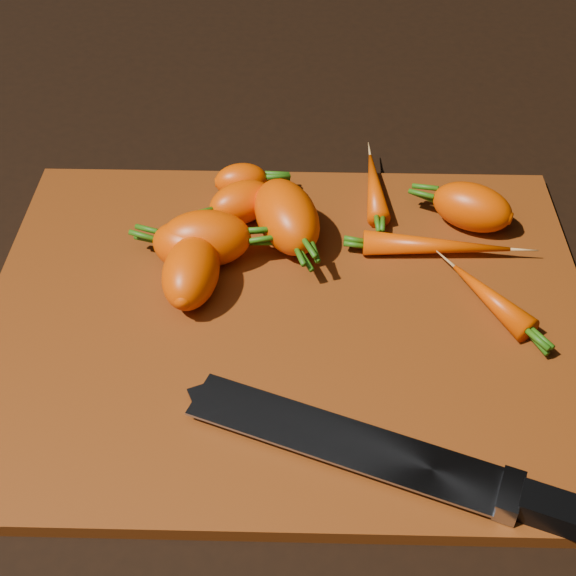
{
  "coord_description": "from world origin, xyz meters",
  "views": [
    {
      "loc": [
        0.01,
        -0.47,
        0.48
      ],
      "look_at": [
        0.0,
        0.01,
        0.03
      ],
      "focal_mm": 50.0,
      "sensor_mm": 36.0,
      "label": 1
    }
  ],
  "objects": [
    {
      "name": "carrot_6",
      "position": [
        0.16,
        0.12,
        0.03
      ],
      "size": [
        0.09,
        0.07,
        0.04
      ],
      "primitive_type": "ellipsoid",
      "rotation": [
        0.0,
        0.0,
        2.67
      ],
      "color": "#E64400",
      "rests_on": "cutting_board"
    },
    {
      "name": "knife",
      "position": [
        0.06,
        -0.14,
        0.02
      ],
      "size": [
        0.35,
        0.16,
        0.02
      ],
      "rotation": [
        0.0,
        0.0,
        -0.36
      ],
      "color": "gray",
      "rests_on": "cutting_board"
    },
    {
      "name": "carrot_4",
      "position": [
        -0.05,
        0.12,
        0.03
      ],
      "size": [
        0.07,
        0.07,
        0.04
      ],
      "primitive_type": "ellipsoid",
      "rotation": [
        0.0,
        0.0,
        3.7
      ],
      "color": "#E64400",
      "rests_on": "cutting_board"
    },
    {
      "name": "ground",
      "position": [
        0.0,
        0.0,
        -0.01
      ],
      "size": [
        2.0,
        2.0,
        0.01
      ],
      "primitive_type": "cube",
      "color": "black"
    },
    {
      "name": "cutting_board",
      "position": [
        0.0,
        0.0,
        0.01
      ],
      "size": [
        0.5,
        0.4,
        0.01
      ],
      "primitive_type": "cube",
      "color": "#682E0F",
      "rests_on": "ground"
    },
    {
      "name": "carrot_0",
      "position": [
        -0.07,
        0.06,
        0.04
      ],
      "size": [
        0.08,
        0.06,
        0.05
      ],
      "primitive_type": "ellipsoid",
      "rotation": [
        0.0,
        0.0,
        0.1
      ],
      "color": "#E64400",
      "rests_on": "cutting_board"
    },
    {
      "name": "carrot_9",
      "position": [
        0.17,
        0.01,
        0.02
      ],
      "size": [
        0.07,
        0.09,
        0.02
      ],
      "primitive_type": "ellipsoid",
      "rotation": [
        0.0,
        0.0,
        2.14
      ],
      "color": "#E64400",
      "rests_on": "cutting_board"
    },
    {
      "name": "carrot_8",
      "position": [
        0.13,
        0.07,
        0.02
      ],
      "size": [
        0.13,
        0.03,
        0.02
      ],
      "primitive_type": "ellipsoid",
      "rotation": [
        0.0,
        0.0,
        -0.05
      ],
      "color": "#E64400",
      "rests_on": "cutting_board"
    },
    {
      "name": "carrot_7",
      "position": [
        0.08,
        0.16,
        0.02
      ],
      "size": [
        0.02,
        0.1,
        0.02
      ],
      "primitive_type": "ellipsoid",
      "rotation": [
        0.0,
        0.0,
        1.6
      ],
      "color": "#E64400",
      "rests_on": "cutting_board"
    },
    {
      "name": "carrot_5",
      "position": [
        -0.05,
        0.16,
        0.03
      ],
      "size": [
        0.05,
        0.04,
        0.03
      ],
      "primitive_type": "ellipsoid",
      "rotation": [
        0.0,
        0.0,
        0.17
      ],
      "color": "#E64400",
      "rests_on": "cutting_board"
    },
    {
      "name": "carrot_1",
      "position": [
        -0.09,
        0.06,
        0.03
      ],
      "size": [
        0.08,
        0.06,
        0.04
      ],
      "primitive_type": "ellipsoid",
      "rotation": [
        0.0,
        0.0,
        2.77
      ],
      "color": "#E64400",
      "rests_on": "cutting_board"
    },
    {
      "name": "carrot_3",
      "position": [
        -0.08,
        0.02,
        0.04
      ],
      "size": [
        0.05,
        0.08,
        0.05
      ],
      "primitive_type": "ellipsoid",
      "rotation": [
        0.0,
        0.0,
        1.5
      ],
      "color": "#E64400",
      "rests_on": "cutting_board"
    },
    {
      "name": "carrot_2",
      "position": [
        -0.0,
        0.09,
        0.04
      ],
      "size": [
        0.08,
        0.1,
        0.05
      ],
      "primitive_type": "ellipsoid",
      "rotation": [
        0.0,
        0.0,
        -1.22
      ],
      "color": "#E64400",
      "rests_on": "cutting_board"
    }
  ]
}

